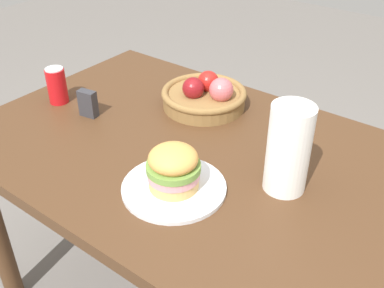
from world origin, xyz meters
name	(u,v)px	position (x,y,z in m)	size (l,w,h in m)	color
dining_table	(196,177)	(0.00, 0.00, 0.65)	(1.40, 0.90, 0.75)	#4C301C
plate	(174,188)	(0.06, -0.18, 0.76)	(0.27, 0.27, 0.01)	white
sandwich	(173,168)	(0.06, -0.18, 0.82)	(0.14, 0.14, 0.12)	#DBAD60
soda_can	(57,85)	(-0.56, -0.05, 0.81)	(0.07, 0.07, 0.13)	red
fruit_basket	(205,95)	(-0.14, 0.23, 0.79)	(0.29, 0.29, 0.12)	olive
paper_towel_roll	(289,149)	(0.29, 0.00, 0.87)	(0.11, 0.11, 0.24)	white
napkin_holder	(88,104)	(-0.40, -0.05, 0.80)	(0.06, 0.03, 0.09)	#333338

